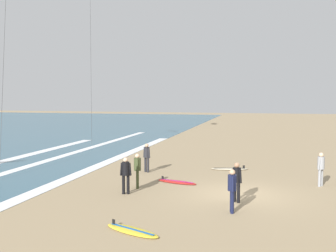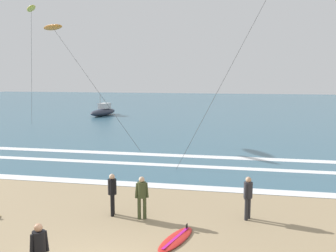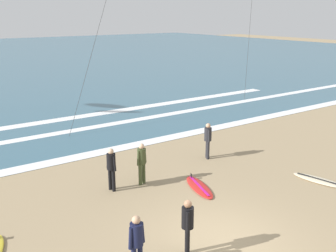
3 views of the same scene
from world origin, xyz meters
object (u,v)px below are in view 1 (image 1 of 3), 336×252
(surfer_mid_group, at_px, (137,168))
(surfboard_right_spare, at_px, (132,231))
(surfer_left_far, at_px, (237,179))
(surfer_background_far, at_px, (321,166))
(surfboard_foreground_flat, at_px, (229,169))
(surfboard_near_water, at_px, (177,182))
(surfer_left_near, at_px, (232,187))
(surfer_right_near, at_px, (147,155))
(surfer_foreground_main, at_px, (126,172))

(surfer_mid_group, xyz_separation_m, surfboard_right_spare, (-5.74, -1.70, -0.91))
(surfer_left_far, height_order, surfer_background_far, same)
(surfer_mid_group, distance_m, surfboard_foreground_flat, 6.82)
(surfboard_near_water, bearing_deg, surfer_left_near, -145.64)
(surfer_left_near, xyz_separation_m, surfboard_near_water, (4.44, 3.03, -0.91))
(surfer_right_near, relative_size, surfer_left_near, 1.00)
(surfboard_near_water, bearing_deg, surfboard_foreground_flat, -27.75)
(surfer_foreground_main, distance_m, surfboard_near_water, 3.30)
(surfer_mid_group, bearing_deg, surfer_left_near, -122.61)
(surfboard_near_water, bearing_deg, surfer_left_far, -133.56)
(surfer_left_near, distance_m, surfer_mid_group, 5.40)
(surfer_background_far, distance_m, surfer_foreground_main, 9.10)
(surfer_mid_group, bearing_deg, surfer_left_far, -107.06)
(surfer_background_far, height_order, surfboard_near_water, surfer_background_far)
(surfer_left_far, relative_size, surfer_left_near, 1.00)
(surfer_right_near, height_order, surfboard_right_spare, surfer_right_near)
(surfer_background_far, distance_m, surfboard_foreground_flat, 5.67)
(surfer_left_far, bearing_deg, surfer_mid_group, 72.94)
(surfer_left_near, relative_size, surfboard_right_spare, 0.74)
(surfer_foreground_main, bearing_deg, surfer_left_far, -92.81)
(surfer_background_far, xyz_separation_m, surfer_mid_group, (-2.39, 8.23, 0.00))
(surfer_left_far, bearing_deg, surfboard_foreground_flat, 7.35)
(surfer_left_far, distance_m, surfer_left_near, 1.50)
(surfboard_foreground_flat, bearing_deg, surfer_right_near, 112.91)
(surfer_left_far, bearing_deg, surfer_right_near, 45.53)
(surfer_left_near, height_order, surfboard_near_water, surfer_left_near)
(surfer_mid_group, relative_size, surfboard_near_water, 0.73)
(surfboard_near_water, bearing_deg, surfer_right_near, 44.31)
(surfer_left_far, relative_size, surfboard_near_water, 0.73)
(surfer_right_near, distance_m, surfer_mid_group, 3.87)
(surfer_left_far, distance_m, surfboard_near_water, 4.36)
(surfboard_near_water, bearing_deg, surfboard_right_spare, -178.61)
(surfer_right_near, relative_size, surfboard_right_spare, 0.74)
(surfer_background_far, distance_m, surfboard_right_spare, 10.47)
(surfer_right_near, height_order, surfboard_near_water, surfer_right_near)
(surfer_foreground_main, xyz_separation_m, surfboard_near_water, (2.70, -1.66, -0.91))
(surfer_left_near, height_order, surfer_mid_group, same)
(surfer_background_far, relative_size, surfboard_right_spare, 0.74)
(surfer_mid_group, xyz_separation_m, surfer_foreground_main, (-1.18, 0.14, 0.00))
(surfboard_near_water, bearing_deg, surfer_background_far, -82.67)
(surfer_left_far, height_order, surfboard_foreground_flat, surfer_left_far)
(surfer_mid_group, bearing_deg, surfboard_right_spare, -163.55)
(surfer_left_near, height_order, surfboard_foreground_flat, surfer_left_near)
(surfer_background_far, relative_size, surfer_mid_group, 1.00)
(surfer_right_near, height_order, surfer_foreground_main, same)
(surfer_left_near, distance_m, surfboard_right_spare, 4.12)
(surfer_left_near, height_order, surfer_background_far, same)
(surfer_background_far, height_order, surfboard_right_spare, surfer_background_far)
(surfer_left_far, relative_size, surfboard_foreground_flat, 0.73)
(surfboard_foreground_flat, bearing_deg, surfer_mid_group, 146.86)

